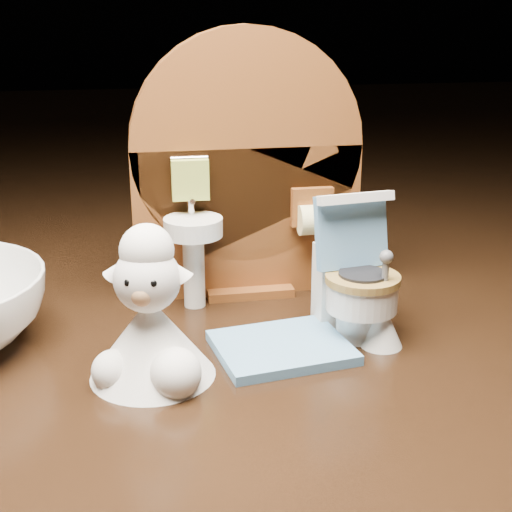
% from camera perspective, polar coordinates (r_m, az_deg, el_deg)
% --- Properties ---
extents(backdrop_panel, '(0.13, 0.05, 0.15)m').
position_cam_1_polar(backdrop_panel, '(0.40, -0.84, 5.97)').
color(backdrop_panel, brown).
rests_on(backdrop_panel, ground).
extents(toy_toilet, '(0.04, 0.05, 0.07)m').
position_cam_1_polar(toy_toilet, '(0.36, 7.83, -2.17)').
color(toy_toilet, white).
rests_on(toy_toilet, ground).
extents(bath_mat, '(0.07, 0.06, 0.00)m').
position_cam_1_polar(bath_mat, '(0.35, 2.07, -7.33)').
color(bath_mat, '#5D91BD').
rests_on(bath_mat, ground).
extents(toilet_brush, '(0.02, 0.02, 0.05)m').
position_cam_1_polar(toilet_brush, '(0.36, 10.07, -5.16)').
color(toilet_brush, white).
rests_on(toilet_brush, ground).
extents(plush_lamb, '(0.06, 0.06, 0.07)m').
position_cam_1_polar(plush_lamb, '(0.32, -8.45, -5.54)').
color(plush_lamb, white).
rests_on(plush_lamb, ground).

